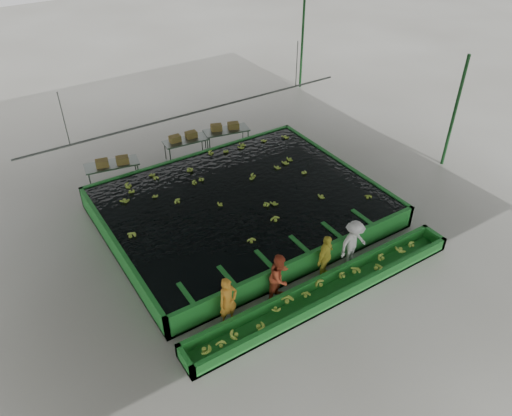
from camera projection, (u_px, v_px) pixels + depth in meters
ground at (263, 237)px, 18.33m from camera, size 80.00×80.00×0.00m
shed_roof at (265, 111)px, 15.40m from camera, size 20.00×22.00×0.04m
shed_posts at (264, 179)px, 16.87m from camera, size 20.00×22.00×5.00m
flotation_tank at (242, 207)px, 19.09m from camera, size 10.00×8.00×0.90m
tank_water at (242, 198)px, 18.85m from camera, size 9.70×7.70×0.00m
sorting_trough at (326, 291)px, 15.73m from camera, size 10.00×1.00×0.50m
cableway_rail at (195, 112)px, 19.98m from camera, size 0.08×0.08×14.00m
rail_hanger_left at (64, 119)px, 17.20m from camera, size 0.04×0.04×2.00m
rail_hanger_right at (297, 64)px, 21.58m from camera, size 0.04×0.04×2.00m
worker_a at (228, 301)px, 14.57m from camera, size 0.65×0.45×1.69m
worker_b at (280, 277)px, 15.37m from camera, size 1.04×0.94×1.73m
worker_c at (325, 257)px, 16.18m from camera, size 1.06×0.78×1.66m
worker_d at (353, 243)px, 16.69m from camera, size 1.17×0.73×1.74m
packing_table_left at (114, 174)px, 20.92m from camera, size 2.31×1.25×0.99m
packing_table_mid at (187, 149)px, 22.75m from camera, size 2.08×0.98×0.92m
packing_table_right at (227, 139)px, 23.48m from camera, size 2.22×1.23×0.95m
box_stack_left at (113, 164)px, 20.58m from camera, size 1.38×0.68×0.29m
box_stack_mid at (183, 139)px, 22.51m from camera, size 1.30×0.41×0.28m
box_stack_right at (225, 129)px, 23.25m from camera, size 1.36×0.77×0.28m
floating_bananas at (231, 188)px, 19.40m from camera, size 9.44×6.44×0.13m
trough_bananas at (327, 288)px, 15.65m from camera, size 8.29×0.55×0.11m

